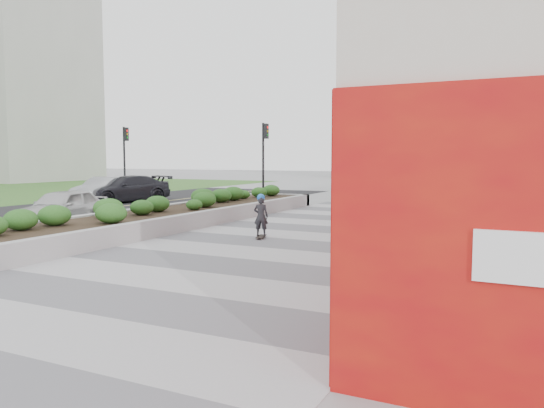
{
  "coord_description": "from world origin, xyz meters",
  "views": [
    {
      "loc": [
        5.74,
        -7.93,
        2.34
      ],
      "look_at": [
        -0.5,
        4.76,
        1.1
      ],
      "focal_mm": 35.0,
      "sensor_mm": 36.0,
      "label": 1
    }
  ],
  "objects": [
    {
      "name": "car_dark",
      "position": [
        -13.46,
        13.64,
        0.7
      ],
      "size": [
        3.43,
        5.18,
        1.39
      ],
      "primitive_type": "imported",
      "rotation": [
        0.0,
        0.0,
        -0.34
      ],
      "color": "black",
      "rests_on": "ground"
    },
    {
      "name": "manhole_cover",
      "position": [
        0.5,
        3.0,
        0.0
      ],
      "size": [
        0.44,
        0.44,
        0.01
      ],
      "primitive_type": "cylinder",
      "color": "#595654",
      "rests_on": "ground"
    },
    {
      "name": "skateboarder",
      "position": [
        -1.26,
        5.57,
        0.66
      ],
      "size": [
        0.48,
        0.75,
        1.3
      ],
      "rotation": [
        0.0,
        0.0,
        0.29
      ],
      "color": "beige",
      "rests_on": "ground"
    },
    {
      "name": "planter",
      "position": [
        -5.5,
        7.0,
        0.42
      ],
      "size": [
        3.0,
        18.0,
        0.9
      ],
      "color": "#9E9EA0",
      "rests_on": "ground"
    },
    {
      "name": "distant_bldg_north_l",
      "position": [
        -5.0,
        55.0,
        10.0
      ],
      "size": [
        16.0,
        12.0,
        20.0
      ],
      "primitive_type": "cube",
      "color": "#ADAAA3",
      "rests_on": "ground"
    },
    {
      "name": "street",
      "position": [
        -12.0,
        7.0,
        0.0
      ],
      "size": [
        10.0,
        40.0,
        0.0
      ],
      "primitive_type": "cube",
      "color": "black",
      "rests_on": "ground"
    },
    {
      "name": "traffic_signal_near",
      "position": [
        -7.23,
        17.5,
        2.76
      ],
      "size": [
        0.33,
        0.28,
        4.2
      ],
      "color": "black",
      "rests_on": "ground"
    },
    {
      "name": "ground",
      "position": [
        0.0,
        0.0,
        0.0
      ],
      "size": [
        160.0,
        160.0,
        0.0
      ],
      "primitive_type": "plane",
      "color": "gray",
      "rests_on": "ground"
    },
    {
      "name": "car_silver",
      "position": [
        -14.34,
        12.97,
        0.67
      ],
      "size": [
        2.01,
        4.24,
        1.34
      ],
      "primitive_type": "imported",
      "rotation": [
        0.0,
        0.0,
        0.15
      ],
      "color": "#9EA1A5",
      "rests_on": "ground"
    },
    {
      "name": "car_white",
      "position": [
        -8.5,
        4.93,
        0.65
      ],
      "size": [
        2.1,
        3.99,
        1.29
      ],
      "primitive_type": "imported",
      "rotation": [
        0.0,
        0.0,
        0.16
      ],
      "color": "silver",
      "rests_on": "ground"
    },
    {
      "name": "traffic_signal_far",
      "position": [
        -16.43,
        17.0,
        2.76
      ],
      "size": [
        0.33,
        0.28,
        4.2
      ],
      "color": "black",
      "rests_on": "ground"
    },
    {
      "name": "walkway",
      "position": [
        0.0,
        3.0,
        0.01
      ],
      "size": [
        8.0,
        36.0,
        0.01
      ],
      "primitive_type": "cube",
      "color": "#A8A8AD",
      "rests_on": "ground"
    }
  ]
}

